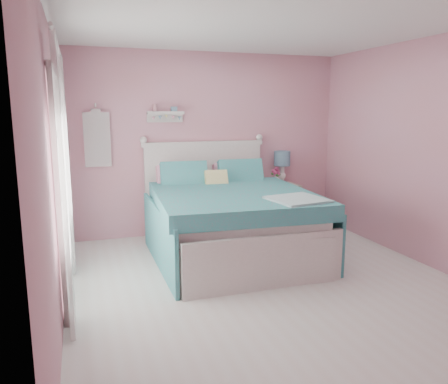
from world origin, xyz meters
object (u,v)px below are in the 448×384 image
nightstand (281,206)px  teacup (284,184)px  bed (229,221)px  vase (276,179)px  table_lamp (282,161)px

nightstand → teacup: teacup is taller
bed → vase: (1.08, 0.94, 0.33)m
teacup → nightstand: bearing=76.1°
bed → nightstand: size_ratio=3.45×
nightstand → bed: bearing=-141.9°
table_lamp → vase: bearing=-148.3°
nightstand → vase: (-0.07, 0.04, 0.42)m
table_lamp → teacup: 0.44m
nightstand → vase: bearing=152.0°
bed → nightstand: 1.47m
vase → nightstand: bearing=-28.0°
bed → nightstand: bed is taller
nightstand → vase: size_ratio=4.38×
table_lamp → vase: (-0.13, -0.08, -0.26)m
table_lamp → vase: 0.31m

